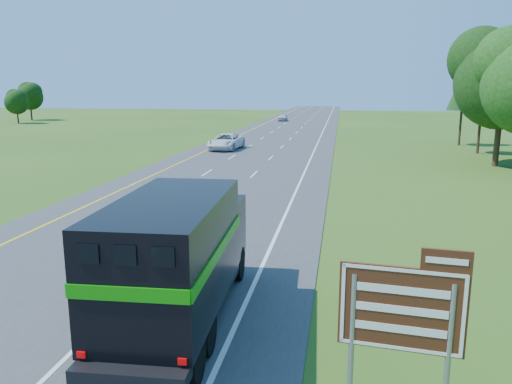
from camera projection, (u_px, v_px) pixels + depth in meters
road at (257, 154)px, 49.27m from camera, size 15.00×260.00×0.04m
lane_markings at (257, 153)px, 49.27m from camera, size 11.15×260.00×0.01m
horse_truck at (178, 255)px, 13.44m from camera, size 2.91×8.28×3.62m
white_suv at (226, 142)px, 52.30m from camera, size 3.16×6.12×1.65m
far_car at (283, 117)px, 97.17m from camera, size 1.68×4.10×1.39m
exit_sign at (403, 317)px, 8.81m from camera, size 2.19×0.31×3.72m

